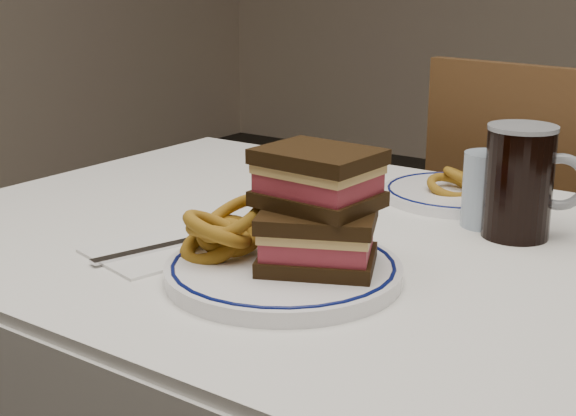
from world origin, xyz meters
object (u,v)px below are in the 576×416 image
Objects in this scene: main_plate at (283,270)px; far_plate at (456,193)px; reuben_sandwich at (318,208)px; chair_far at (538,255)px; beer_mug at (521,181)px.

main_plate is 0.45m from far_plate.
main_plate is at bearing -142.26° from reuben_sandwich.
main_plate is at bearing -90.96° from chair_far.
beer_mug is (0.14, 0.30, -0.01)m from reuben_sandwich.
main_plate is 0.37m from beer_mug.
chair_far is 0.97m from main_plate.
beer_mug is at bearing 61.70° from main_plate.
beer_mug is at bearing 64.59° from reuben_sandwich.
reuben_sandwich is 0.70× the size of far_plate.
chair_far is at bearing 91.03° from reuben_sandwich.
far_plate is (0.02, 0.45, -0.00)m from main_plate.
chair_far is at bearing 89.04° from main_plate.
chair_far is 3.25× the size of main_plate.
chair_far is 5.91× the size of beer_mug.
chair_far is 0.97m from reuben_sandwich.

